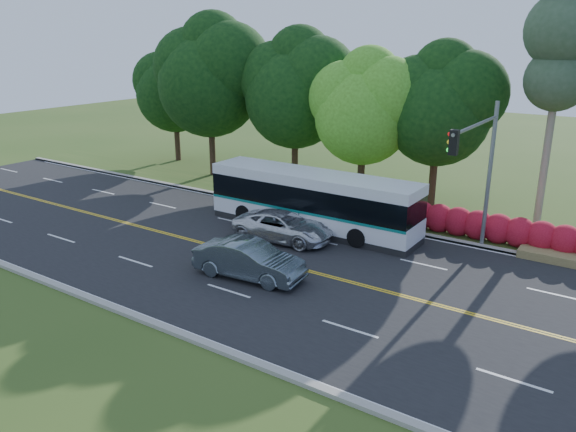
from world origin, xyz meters
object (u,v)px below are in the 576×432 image
Objects in this scene: traffic_signal at (480,159)px; transit_bus at (312,201)px; sedan at (249,260)px; suv at (283,226)px.

transit_bus is at bearing -176.60° from traffic_signal.
sedan is 0.95× the size of suv.
transit_bus is at bearing -12.58° from suv.
transit_bus is 2.42m from suv.
traffic_signal is at bearing 3.50° from transit_bus.
suv is (-0.28, -2.27, -0.80)m from transit_bus.
traffic_signal reaches higher than suv.
traffic_signal is 10.95m from sedan.
suv is (-8.53, -2.76, -3.95)m from traffic_signal.
suv is at bearing -162.06° from traffic_signal.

